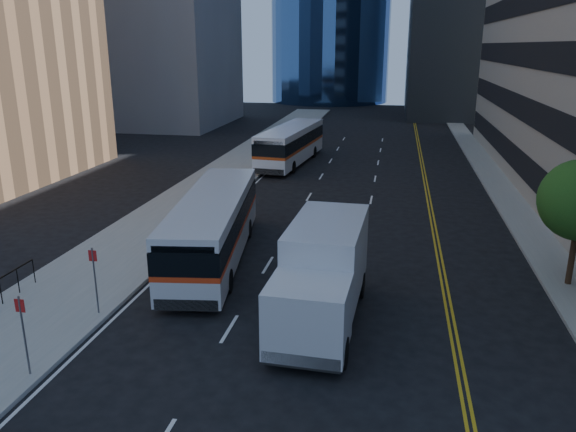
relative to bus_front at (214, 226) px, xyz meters
name	(u,v)px	position (x,y,z in m)	size (l,w,h in m)	color
ground	(322,371)	(6.02, -8.18, -1.64)	(160.00, 160.00, 0.00)	black
sidewalk_west	(227,174)	(-4.48, 16.82, -1.57)	(5.00, 90.00, 0.15)	gray
sidewalk_east	(499,186)	(15.02, 16.82, -1.57)	(2.00, 90.00, 0.15)	gray
bus_front	(214,226)	(0.00, 0.00, 0.00)	(4.14, 11.92, 3.01)	silver
bus_rear	(291,144)	(-0.58, 22.09, 0.01)	(3.73, 11.95, 3.03)	white
box_truck	(323,274)	(5.59, -5.03, 0.17)	(2.74, 7.28, 3.44)	silver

